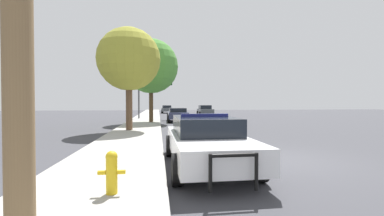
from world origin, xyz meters
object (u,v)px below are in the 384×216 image
Objects in this scene: car_background_oncoming at (205,110)px; car_background_midblock at (177,114)px; police_car at (206,140)px; traffic_light at (153,88)px; tree_sidewalk_near at (129,59)px; car_background_distant at (167,109)px; fire_hydrant at (112,171)px; tree_sidewalk_mid at (151,66)px.

car_background_midblock is at bearing 66.68° from car_background_oncoming.
police_car reaches higher than car_background_oncoming.
police_car is 1.24× the size of car_background_oncoming.
tree_sidewalk_near is (-1.23, -11.81, 1.07)m from traffic_light.
car_background_distant is 29.29m from tree_sidewalk_near.
fire_hydrant is 23.42m from traffic_light.
tree_sidewalk_near is (-3.15, 9.09, 3.74)m from police_car.
car_background_midblock is at bearing 82.24° from fire_hydrant.
tree_sidewalk_near is at bearing 67.30° from car_background_oncoming.
traffic_light reaches higher than car_background_oncoming.
traffic_light reaches higher than fire_hydrant.
car_background_midblock is 0.65× the size of tree_sidewalk_mid.
traffic_light is at bearing 126.93° from car_background_midblock.
tree_sidewalk_near reaches higher than police_car.
car_background_distant is at bearing 83.41° from tree_sidewalk_near.
police_car is at bearing 46.55° from fire_hydrant.
traffic_light is at bearing 44.57° from car_background_oncoming.
car_background_midblock is 5.33m from tree_sidewalk_mid.
police_car is 0.72× the size of tree_sidewalk_mid.
tree_sidewalk_mid is at bearing -140.76° from car_background_midblock.
fire_hydrant is at bearing -85.31° from tree_sidewalk_near.
fire_hydrant is at bearing -96.69° from car_background_midblock.
car_background_midblock is (2.71, 19.90, 0.16)m from fire_hydrant.
car_background_oncoming is at bearing 65.96° from tree_sidewalk_near.
car_background_midblock is at bearing -85.20° from car_background_distant.
police_car is 1.16× the size of car_background_distant.
fire_hydrant is at bearing -90.76° from tree_sidewalk_mid.
car_background_distant is at bearing 84.47° from tree_sidewalk_mid.
car_background_midblock is (2.42, -3.34, -2.72)m from traffic_light.
police_car is 0.82× the size of tree_sidewalk_near.
car_background_oncoming reaches higher than fire_hydrant.
tree_sidewalk_mid is (-2.16, -22.33, 4.29)m from car_background_distant.
car_background_oncoming is 0.89× the size of car_background_midblock.
traffic_light is 1.10× the size of car_background_oncoming.
car_background_oncoming is (6.95, 6.53, -2.67)m from traffic_light.
car_background_oncoming is (5.03, 27.44, 0.01)m from police_car.
car_background_oncoming is 14.39m from tree_sidewalk_mid.
tree_sidewalk_mid is at bearing 60.68° from car_background_oncoming.
tree_sidewalk_mid reaches higher than traffic_light.
traffic_light is (-1.92, 20.90, 2.68)m from police_car.
tree_sidewalk_near is (-0.94, 11.43, 3.95)m from fire_hydrant.
car_background_midblock is at bearing -54.14° from traffic_light.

